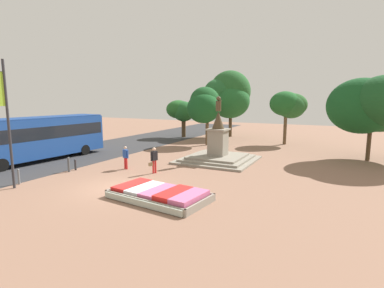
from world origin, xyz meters
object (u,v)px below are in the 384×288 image
Objects in this scene: flower_planter at (159,195)px; pedestrian_with_handbag at (154,159)px; kerb_bollard_north at (75,164)px; kerb_bollard_mid_b at (69,164)px; city_bus at (34,136)px; banner_pole at (8,121)px; statue_monument at (218,151)px; pedestrian_near_planter at (126,156)px; kerb_bollard_mid_a at (19,176)px.

flower_planter is 5.32m from pedestrian_with_handbag.
flower_planter is 8.90m from kerb_bollard_north.
flower_planter is 8.74m from kerb_bollard_mid_b.
kerb_bollard_north is (5.13, -0.71, -1.58)m from city_bus.
flower_planter is 0.75× the size of banner_pole.
kerb_bollard_mid_b is at bearing 167.25° from flower_planter.
statue_monument is 3.50× the size of pedestrian_near_planter.
pedestrian_with_handbag is at bearing 45.65° from kerb_bollard_mid_a.
kerb_bollard_mid_a is (-0.47, 0.64, -3.24)m from banner_pole.
kerb_bollard_north is at bearing 91.43° from kerb_bollard_mid_b.
statue_monument is 0.48× the size of city_bus.
statue_monument reaches higher than kerb_bollard_north.
banner_pole reaches higher than statue_monument.
flower_planter is at bearing 14.32° from banner_pole.
kerb_bollard_north is (0.18, 3.97, -0.07)m from kerb_bollard_mid_a.
kerb_bollard_north is at bearing -7.85° from city_bus.
statue_monument is 7.29m from pedestrian_near_planter.
flower_planter is at bearing -85.05° from statue_monument.
kerb_bollard_mid_a is 0.89× the size of kerb_bollard_mid_b.
banner_pole is 7.50m from pedestrian_near_planter.
kerb_bollard_mid_a is at bearing -43.38° from city_bus.
banner_pole is 7.79m from city_bus.
banner_pole is at bearing -53.38° from kerb_bollard_mid_a.
statue_monument reaches higher than pedestrian_near_planter.
pedestrian_near_planter is at bearing -130.66° from statue_monument.
kerb_bollard_mid_b is at bearing 93.96° from banner_pole.
kerb_bollard_mid_b is 1.32× the size of kerb_bollard_north.
pedestrian_with_handbag is at bearing 5.54° from city_bus.
pedestrian_near_planter is 6.60m from kerb_bollard_mid_a.
kerb_bollard_mid_a is at bearing -93.26° from kerb_bollard_mid_b.
kerb_bollard_mid_a is (-3.11, -5.80, -0.46)m from pedestrian_near_planter.
banner_pole is 8.58m from pedestrian_with_handbag.
kerb_bollard_mid_a is at bearing -124.75° from statue_monument.
kerb_bollard_mid_b is at bearing -140.50° from pedestrian_near_planter.
pedestrian_with_handbag is 2.26× the size of kerb_bollard_north.
statue_monument is 11.04m from kerb_bollard_mid_b.
kerb_bollard_mid_b is at bearing -134.02° from statue_monument.
banner_pole is 4.01× the size of pedestrian_with_handbag.
city_bus is at bearing -174.46° from pedestrian_with_handbag.
kerb_bollard_north reaches higher than flower_planter.
city_bus reaches higher than flower_planter.
kerb_bollard_mid_b is at bearing -88.57° from kerb_bollard_north.
flower_planter is at bearing 9.56° from kerb_bollard_mid_a.
statue_monument reaches higher than pedestrian_with_handbag.
kerb_bollard_north is (-0.29, 4.61, -3.31)m from banner_pole.
city_bus is at bearing -172.07° from pedestrian_near_planter.
kerb_bollard_north is at bearing -136.23° from statue_monument.
pedestrian_with_handbag is at bearing 126.60° from flower_planter.
pedestrian_with_handbag is (-3.14, 4.23, 0.74)m from flower_planter.
statue_monument is at bearing 94.95° from flower_planter.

